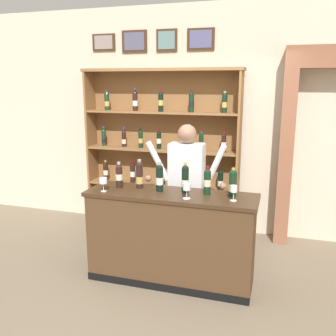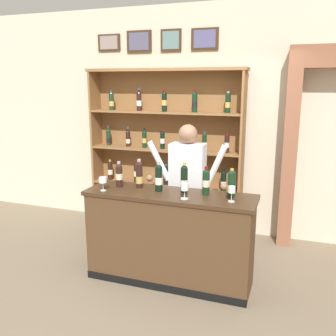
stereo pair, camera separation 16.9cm
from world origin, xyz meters
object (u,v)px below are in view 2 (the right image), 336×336
at_px(tasting_counter, 169,238).
at_px(tasting_bottle_prosecco, 184,179).
at_px(wine_glass_left, 103,180).
at_px(wine_glass_center, 232,191).
at_px(tasting_bottle_riserva, 159,177).
at_px(wine_glass_right, 185,188).
at_px(tasting_bottle_super_tuscan, 139,175).
at_px(tasting_bottle_brunello, 232,183).
at_px(tasting_bottle_bianco, 119,175).
at_px(wine_shelf, 166,147).
at_px(tasting_bottle_vin_santo, 206,181).
at_px(shopkeeper, 187,178).

height_order(tasting_counter, tasting_bottle_prosecco, tasting_bottle_prosecco).
height_order(wine_glass_left, wine_glass_center, wine_glass_center).
height_order(tasting_bottle_riserva, wine_glass_right, tasting_bottle_riserva).
relative_size(tasting_bottle_super_tuscan, tasting_bottle_riserva, 1.02).
bearing_deg(tasting_bottle_prosecco, tasting_counter, -147.79).
bearing_deg(wine_glass_center, tasting_bottle_brunello, 100.88).
height_order(tasting_bottle_super_tuscan, wine_glass_center, tasting_bottle_super_tuscan).
xyz_separation_m(tasting_bottle_riserva, wine_glass_right, (0.34, -0.18, -0.03)).
xyz_separation_m(tasting_counter, wine_glass_center, (0.65, -0.07, 0.60)).
distance_m(tasting_bottle_bianco, wine_glass_center, 1.26).
distance_m(tasting_bottle_bianco, tasting_bottle_super_tuscan, 0.23).
xyz_separation_m(tasting_counter, tasting_bottle_prosecco, (0.13, 0.08, 0.64)).
xyz_separation_m(tasting_bottle_super_tuscan, wine_glass_center, (1.03, -0.16, -0.04)).
height_order(tasting_bottle_brunello, wine_glass_center, tasting_bottle_brunello).
xyz_separation_m(wine_shelf, wine_glass_right, (0.75, -1.53, -0.11)).
bearing_deg(tasting_bottle_vin_santo, wine_glass_left, -168.35).
xyz_separation_m(tasting_bottle_super_tuscan, tasting_bottle_vin_santo, (0.75, -0.02, -0.00)).
distance_m(tasting_counter, tasting_bottle_vin_santo, 0.74).
height_order(tasting_bottle_riserva, wine_glass_center, tasting_bottle_riserva).
bearing_deg(wine_glass_center, tasting_bottle_super_tuscan, 171.14).
height_order(tasting_bottle_vin_santo, wine_glass_center, tasting_bottle_vin_santo).
relative_size(tasting_bottle_prosecco, tasting_bottle_brunello, 1.09).
bearing_deg(tasting_bottle_vin_santo, tasting_bottle_prosecco, 177.71).
distance_m(tasting_counter, tasting_bottle_bianco, 0.87).
xyz_separation_m(tasting_bottle_super_tuscan, tasting_bottle_brunello, (1.00, -0.00, -0.01)).
distance_m(tasting_counter, shopkeeper, 0.76).
distance_m(tasting_bottle_riserva, tasting_bottle_prosecco, 0.27).
height_order(tasting_counter, tasting_bottle_bianco, tasting_bottle_bianco).
bearing_deg(wine_glass_left, tasting_counter, 11.82).
relative_size(wine_shelf, tasting_bottle_brunello, 7.89).
relative_size(shopkeeper, wine_glass_left, 11.07).
xyz_separation_m(shopkeeper, tasting_bottle_super_tuscan, (-0.41, -0.47, 0.12)).
bearing_deg(wine_glass_left, tasting_bottle_bianco, 64.93).
bearing_deg(shopkeeper, tasting_bottle_vin_santo, -55.03).
xyz_separation_m(tasting_bottle_brunello, wine_glass_left, (-1.32, -0.23, -0.03)).
bearing_deg(tasting_bottle_riserva, wine_glass_right, -27.55).
height_order(tasting_counter, tasting_bottle_vin_santo, tasting_bottle_vin_santo).
relative_size(tasting_counter, tasting_bottle_prosecco, 5.65).
distance_m(tasting_bottle_vin_santo, wine_glass_center, 0.32).
bearing_deg(wine_glass_right, tasting_bottle_prosecco, 108.26).
relative_size(wine_shelf, wine_glass_center, 14.83).
relative_size(tasting_bottle_super_tuscan, wine_glass_center, 2.05).
height_order(tasting_bottle_super_tuscan, wine_glass_left, tasting_bottle_super_tuscan).
bearing_deg(tasting_bottle_bianco, tasting_bottle_prosecco, 2.42).
xyz_separation_m(tasting_counter, wine_glass_right, (0.20, -0.14, 0.61)).
bearing_deg(shopkeeper, tasting_bottle_riserva, -107.07).
bearing_deg(tasting_bottle_super_tuscan, tasting_bottle_brunello, -0.18).
distance_m(wine_glass_left, wine_glass_center, 1.35).
height_order(tasting_bottle_super_tuscan, tasting_bottle_riserva, tasting_bottle_super_tuscan).
height_order(tasting_counter, wine_glass_right, wine_glass_right).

